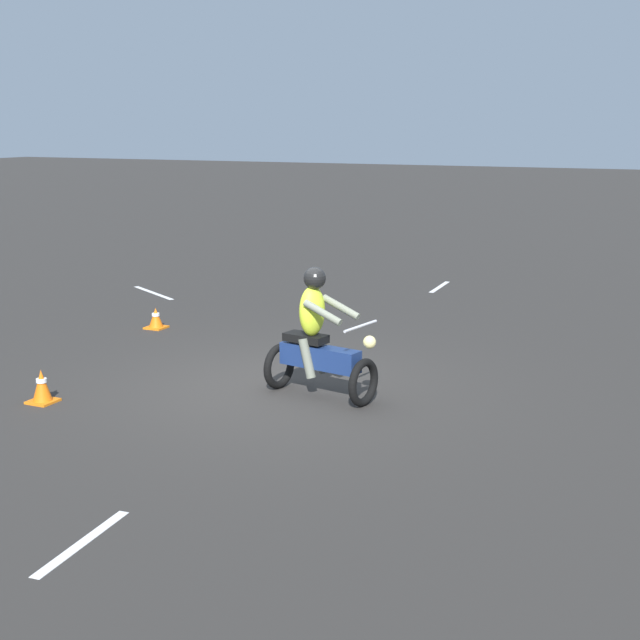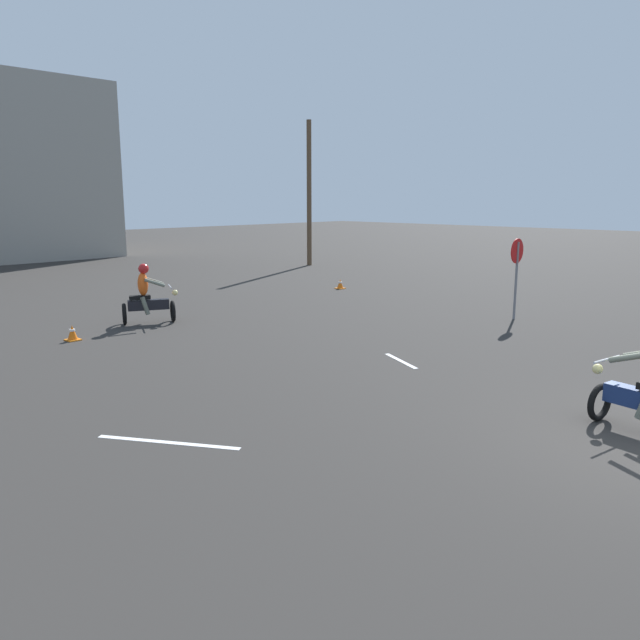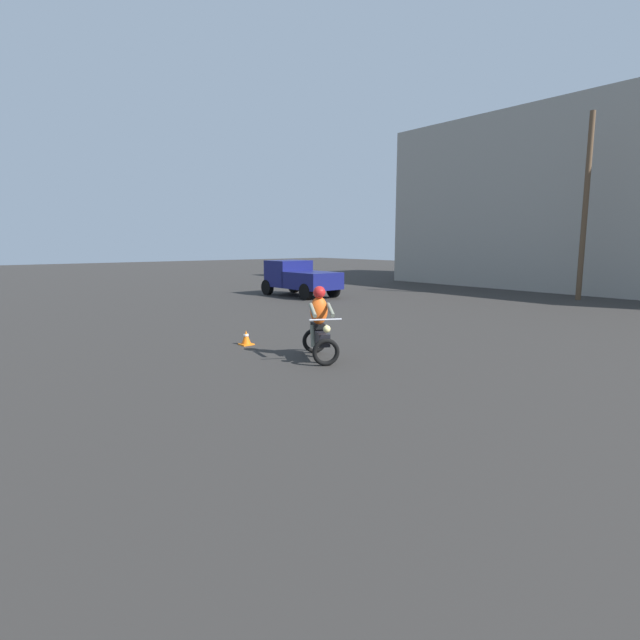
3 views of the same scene
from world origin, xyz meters
TOP-DOWN VIEW (x-y plane):
  - ground_plane at (0.00, 0.00)m, footprint 120.00×120.00m
  - motorcycle_rider_foreground at (0.14, 0.62)m, footprint 0.87×1.55m
  - traffic_cone_mid_center at (1.82, -2.38)m, footprint 0.32×0.32m
  - traffic_cone_mid_left at (-2.17, -3.49)m, footprint 0.32×0.32m
  - lane_stripe_e at (4.63, 0.56)m, footprint 1.27×0.21m
  - lane_stripe_w at (-7.91, -0.30)m, footprint 1.37×0.17m
  - lane_stripe_sw at (-4.79, -5.41)m, footprint 0.96×1.55m

SIDE VIEW (x-z plane):
  - ground_plane at x=0.00m, z-range 0.00..0.00m
  - lane_stripe_e at x=4.63m, z-range 0.00..0.01m
  - lane_stripe_w at x=-7.91m, z-range 0.00..0.01m
  - lane_stripe_sw at x=-4.79m, z-range 0.00..0.01m
  - traffic_cone_mid_left at x=-2.17m, z-range -0.01..0.34m
  - traffic_cone_mid_center at x=1.82m, z-range -0.01..0.41m
  - motorcycle_rider_foreground at x=0.14m, z-range -0.10..1.56m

